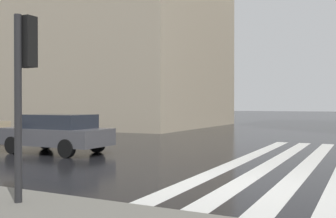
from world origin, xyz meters
TOP-DOWN VIEW (x-y plane):
  - ground_plane at (0.00, 0.00)m, footprint 220.00×220.00m
  - zebra_crossing at (4.00, -0.97)m, footprint 13.00×4.50m
  - traffic_signal_post at (-3.65, 2.60)m, footprint 0.44×0.30m
  - car_dark_grey at (2.50, 7.58)m, footprint 1.85×4.10m

SIDE VIEW (x-z plane):
  - ground_plane at x=0.00m, z-range 0.00..0.00m
  - zebra_crossing at x=4.00m, z-range 0.00..0.01m
  - car_dark_grey at x=2.50m, z-range 0.05..1.46m
  - traffic_signal_post at x=-3.65m, z-range 0.83..3.91m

